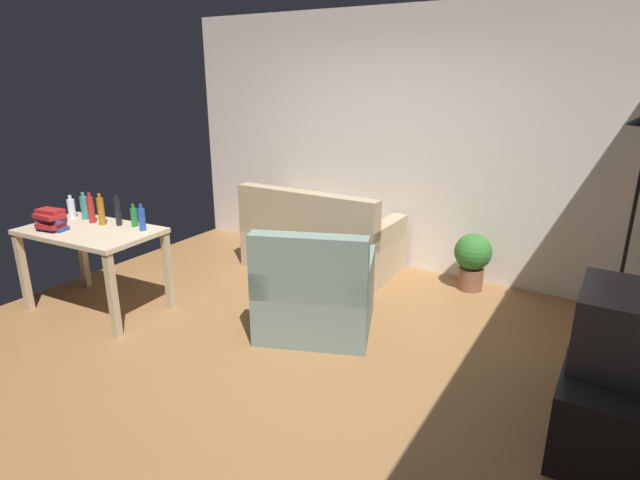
# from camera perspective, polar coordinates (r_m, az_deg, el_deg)

# --- Properties ---
(ground_plane) EXTENTS (5.20, 4.40, 0.02)m
(ground_plane) POSITION_cam_1_polar(r_m,az_deg,el_deg) (4.17, -4.84, -11.60)
(ground_plane) COLOR olive
(wall_rear) EXTENTS (5.20, 0.10, 2.70)m
(wall_rear) POSITION_cam_1_polar(r_m,az_deg,el_deg) (5.59, 8.34, 10.68)
(wall_rear) COLOR silver
(wall_rear) RESTS_ON ground_plane
(couch) EXTENTS (1.62, 0.84, 0.92)m
(couch) POSITION_cam_1_polar(r_m,az_deg,el_deg) (5.55, -0.06, -0.24)
(couch) COLOR tan
(couch) RESTS_ON ground_plane
(tv_stand) EXTENTS (0.44, 1.10, 0.48)m
(tv_stand) POSITION_cam_1_polar(r_m,az_deg,el_deg) (3.56, 28.84, -15.02)
(tv_stand) COLOR black
(tv_stand) RESTS_ON ground_plane
(tv) EXTENTS (0.41, 0.60, 0.44)m
(tv) POSITION_cam_1_polar(r_m,az_deg,el_deg) (3.35, 30.09, -8.34)
(tv) COLOR #2D2D33
(tv) RESTS_ON tv_stand
(desk) EXTENTS (1.25, 0.78, 0.76)m
(desk) POSITION_cam_1_polar(r_m,az_deg,el_deg) (4.92, -24.08, -0.09)
(desk) COLOR #C6B28E
(desk) RESTS_ON ground_plane
(potted_plant) EXTENTS (0.36, 0.36, 0.57)m
(potted_plant) POSITION_cam_1_polar(r_m,az_deg,el_deg) (5.24, 16.60, -1.89)
(potted_plant) COLOR brown
(potted_plant) RESTS_ON ground_plane
(armchair) EXTENTS (1.15, 1.11, 0.92)m
(armchair) POSITION_cam_1_polar(r_m,az_deg,el_deg) (4.23, -0.52, -6.11)
(armchair) COLOR slate
(armchair) RESTS_ON ground_plane
(bottle_clear) EXTENTS (0.07, 0.07, 0.21)m
(bottle_clear) POSITION_cam_1_polar(r_m,az_deg,el_deg) (5.33, -25.92, 3.22)
(bottle_clear) COLOR silver
(bottle_clear) RESTS_ON desk
(bottle_tall) EXTENTS (0.07, 0.07, 0.25)m
(bottle_tall) POSITION_cam_1_polar(r_m,az_deg,el_deg) (5.22, -24.73, 3.32)
(bottle_tall) COLOR teal
(bottle_tall) RESTS_ON desk
(bottle_red) EXTENTS (0.06, 0.06, 0.28)m
(bottle_red) POSITION_cam_1_polar(r_m,az_deg,el_deg) (5.06, -24.13, 3.13)
(bottle_red) COLOR #AD2323
(bottle_red) RESTS_ON desk
(bottle_amber) EXTENTS (0.06, 0.06, 0.28)m
(bottle_amber) POSITION_cam_1_polar(r_m,az_deg,el_deg) (4.95, -23.18, 2.99)
(bottle_amber) COLOR #9E6019
(bottle_amber) RESTS_ON desk
(bottle_dark) EXTENTS (0.05, 0.05, 0.28)m
(bottle_dark) POSITION_cam_1_polar(r_m,az_deg,el_deg) (4.87, -21.59, 2.93)
(bottle_dark) COLOR black
(bottle_dark) RESTS_ON desk
(bottle_green) EXTENTS (0.06, 0.06, 0.20)m
(bottle_green) POSITION_cam_1_polar(r_m,az_deg,el_deg) (4.80, -19.99, 2.43)
(bottle_green) COLOR #1E722D
(bottle_green) RESTS_ON desk
(bottle_blue) EXTENTS (0.06, 0.06, 0.23)m
(bottle_blue) POSITION_cam_1_polar(r_m,az_deg,el_deg) (4.65, -19.21, 2.22)
(bottle_blue) COLOR #2347A3
(bottle_blue) RESTS_ON desk
(book_stack) EXTENTS (0.28, 0.19, 0.19)m
(book_stack) POSITION_cam_1_polar(r_m,az_deg,el_deg) (4.96, -27.78, 1.99)
(book_stack) COLOR navy
(book_stack) RESTS_ON desk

